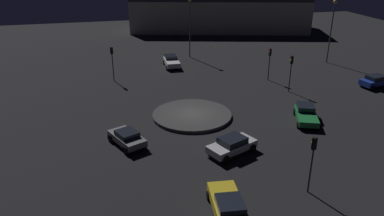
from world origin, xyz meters
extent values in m
plane|color=black|center=(0.00, 0.00, 0.00)|extent=(116.04, 116.04, 0.00)
cylinder|color=#383838|center=(0.00, 0.00, 0.16)|extent=(8.09, 8.09, 0.32)
cube|color=gold|center=(-1.46, -15.30, 0.65)|extent=(2.30, 4.32, 0.68)
cube|color=black|center=(-1.55, -16.15, 1.24)|extent=(1.84, 2.08, 0.49)
cylinder|color=black|center=(-2.24, -13.72, 0.31)|extent=(0.28, 0.64, 0.62)
cylinder|color=black|center=(-0.37, -13.91, 0.31)|extent=(0.28, 0.64, 0.62)
cube|color=slate|center=(-6.97, -4.51, 0.64)|extent=(3.26, 4.30, 0.56)
cube|color=black|center=(-6.93, -4.59, 1.13)|extent=(2.21, 2.31, 0.43)
cylinder|color=black|center=(-8.37, -3.60, 0.36)|extent=(0.49, 0.74, 0.72)
cylinder|color=black|center=(-6.71, -2.86, 0.36)|extent=(0.49, 0.74, 0.72)
cylinder|color=black|center=(-7.23, -6.17, 0.36)|extent=(0.49, 0.74, 0.72)
cylinder|color=black|center=(-5.56, -5.42, 0.36)|extent=(0.49, 0.74, 0.72)
cube|color=#1E7238|center=(10.71, -3.90, 0.60)|extent=(3.42, 4.85, 0.56)
cube|color=black|center=(11.09, -2.97, 1.13)|extent=(2.27, 2.46, 0.51)
cylinder|color=black|center=(10.97, -5.74, 0.31)|extent=(0.44, 0.66, 0.63)
cylinder|color=black|center=(9.24, -5.04, 0.31)|extent=(0.44, 0.66, 0.63)
cylinder|color=black|center=(12.19, -2.76, 0.31)|extent=(0.44, 0.66, 0.63)
cylinder|color=black|center=(10.45, -2.05, 0.31)|extent=(0.44, 0.66, 0.63)
cube|color=white|center=(1.37, 17.78, 0.68)|extent=(2.01, 4.31, 0.70)
cube|color=black|center=(1.40, 18.76, 1.25)|extent=(1.72, 2.13, 0.44)
cylinder|color=black|center=(2.26, 16.22, 0.33)|extent=(0.24, 0.66, 0.66)
cylinder|color=black|center=(0.38, 16.28, 0.33)|extent=(0.24, 0.66, 0.66)
cylinder|color=black|center=(2.36, 19.28, 0.33)|extent=(0.24, 0.66, 0.66)
cylinder|color=black|center=(0.48, 19.34, 0.33)|extent=(0.24, 0.66, 0.66)
cube|color=silver|center=(1.43, -8.10, 0.65)|extent=(4.64, 3.44, 0.59)
cube|color=black|center=(1.47, -8.08, 1.20)|extent=(2.61, 2.38, 0.50)
cylinder|color=black|center=(0.41, -9.58, 0.35)|extent=(0.74, 0.49, 0.71)
cylinder|color=black|center=(-0.35, -7.84, 0.35)|extent=(0.74, 0.49, 0.71)
cylinder|color=black|center=(3.21, -8.35, 0.35)|extent=(0.74, 0.49, 0.71)
cylinder|color=black|center=(2.44, -6.62, 0.35)|extent=(0.74, 0.49, 0.71)
cube|color=#1E38A5|center=(24.58, 3.32, 0.66)|extent=(4.74, 2.54, 0.68)
cube|color=black|center=(24.24, 3.25, 1.24)|extent=(2.48, 1.92, 0.47)
cylinder|color=black|center=(26.01, 4.47, 0.32)|extent=(0.66, 0.33, 0.63)
cylinder|color=black|center=(22.83, 3.88, 0.32)|extent=(0.66, 0.33, 0.63)
cylinder|color=black|center=(23.15, 2.16, 0.32)|extent=(0.66, 0.33, 0.63)
cylinder|color=#2D2D2D|center=(13.04, 4.27, 1.75)|extent=(0.12, 0.12, 3.49)
cube|color=black|center=(13.04, 4.27, 3.94)|extent=(0.30, 0.35, 0.90)
sphere|color=#3F0C0C|center=(12.90, 4.22, 4.21)|extent=(0.20, 0.20, 0.20)
sphere|color=yellow|center=(12.90, 4.22, 3.94)|extent=(0.20, 0.20, 0.20)
sphere|color=#0F3819|center=(12.90, 4.22, 3.67)|extent=(0.20, 0.20, 0.20)
cylinder|color=#2D2D2D|center=(12.43, 8.85, 1.65)|extent=(0.12, 0.12, 3.30)
cube|color=black|center=(12.43, 8.85, 3.75)|extent=(0.35, 0.37, 0.90)
sphere|color=red|center=(12.32, 8.77, 4.02)|extent=(0.20, 0.20, 0.20)
sphere|color=#4C380F|center=(12.32, 8.77, 3.75)|extent=(0.20, 0.20, 0.20)
sphere|color=#0F3819|center=(12.32, 8.77, 3.48)|extent=(0.20, 0.20, 0.20)
cylinder|color=#2D2D2D|center=(-7.14, 13.39, 1.79)|extent=(0.12, 0.12, 3.58)
cube|color=black|center=(-7.14, 13.39, 4.03)|extent=(0.37, 0.34, 0.90)
sphere|color=red|center=(-7.07, 13.26, 4.30)|extent=(0.20, 0.20, 0.20)
sphere|color=#4C380F|center=(-7.07, 13.26, 4.03)|extent=(0.20, 0.20, 0.20)
sphere|color=#0F3819|center=(-7.07, 13.26, 3.76)|extent=(0.20, 0.20, 0.20)
cylinder|color=#2D2D2D|center=(4.83, -14.59, 1.70)|extent=(0.12, 0.12, 3.41)
cube|color=black|center=(4.83, -14.59, 3.86)|extent=(0.35, 0.30, 0.90)
sphere|color=#3F0C0C|center=(4.79, -14.45, 4.13)|extent=(0.20, 0.20, 0.20)
sphere|color=yellow|center=(4.79, -14.45, 3.86)|extent=(0.20, 0.20, 0.20)
sphere|color=#0F3819|center=(4.79, -14.45, 3.59)|extent=(0.20, 0.20, 0.20)
cylinder|color=#4C4C51|center=(5.16, 22.32, 4.32)|extent=(0.18, 0.18, 8.63)
sphere|color=#F9D166|center=(5.16, 22.32, 8.80)|extent=(0.56, 0.56, 0.56)
cylinder|color=#4C4C51|center=(24.56, 14.46, 4.38)|extent=(0.18, 0.18, 8.76)
sphere|color=#F9D166|center=(24.56, 14.46, 8.93)|extent=(0.56, 0.56, 0.56)
cube|color=#B7B299|center=(16.40, 42.67, 3.17)|extent=(37.78, 21.48, 6.35)
camera|label=1|loc=(-8.48, -34.25, 15.91)|focal=35.29mm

